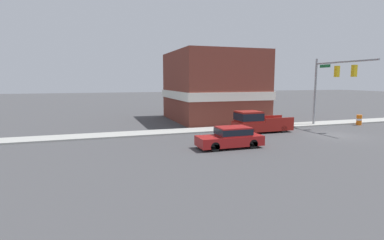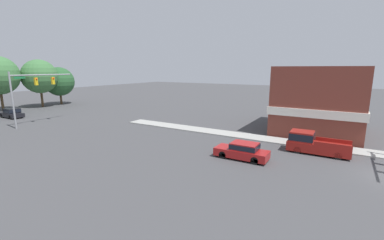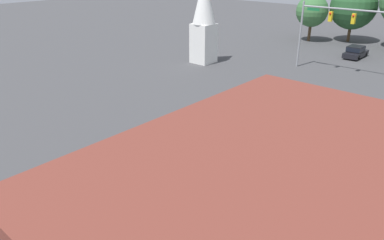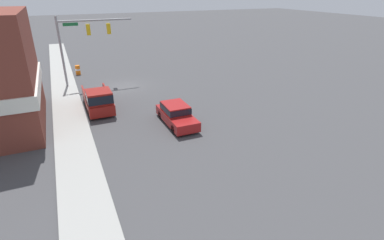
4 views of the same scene
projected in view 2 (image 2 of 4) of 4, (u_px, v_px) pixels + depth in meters
name	position (u px, v px, depth m)	size (l,w,h in m)	color
sidewalk_curb	(382.00, 155.00, 23.28)	(2.40, 60.00, 0.14)	#9E9E99
far_signal_assembly	(32.00, 86.00, 34.94)	(8.57, 0.49, 7.39)	gray
car_lead	(243.00, 150.00, 22.33)	(1.78, 4.62, 1.48)	black
car_distant	(12.00, 113.00, 41.04)	(1.86, 4.28, 1.53)	black
pickup_truck_parked	(312.00, 143.00, 23.93)	(1.95, 5.34, 1.97)	black
corner_brick_building	(319.00, 100.00, 31.69)	(11.42, 9.84, 8.01)	brown
backdrop_tree_right_mid	(39.00, 76.00, 51.48)	(6.72, 6.72, 9.56)	#4C3823
backdrop_tree_right_far	(59.00, 82.00, 55.80)	(6.19, 6.19, 8.06)	#4C3823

